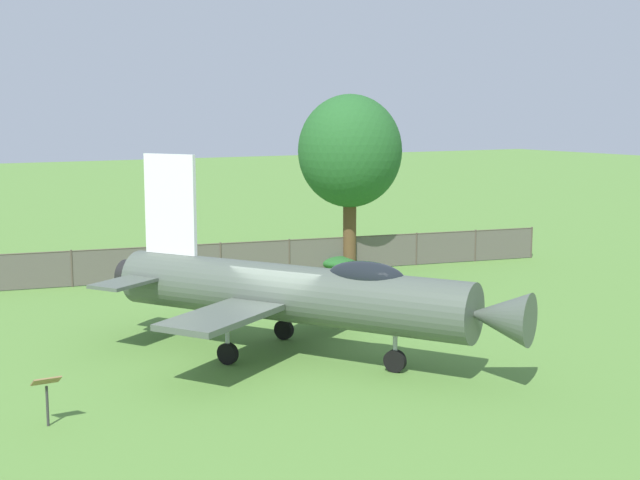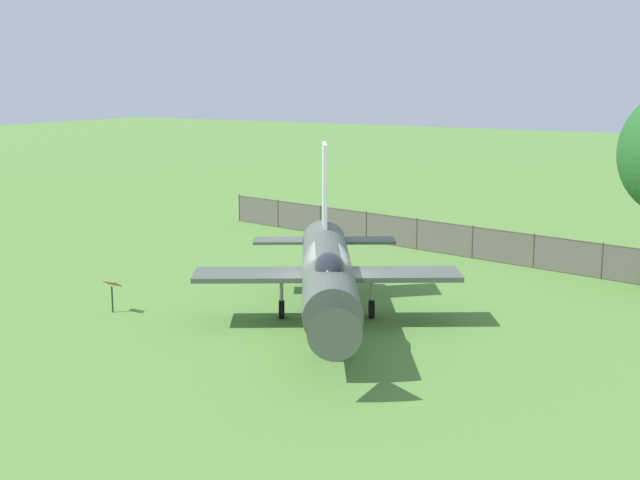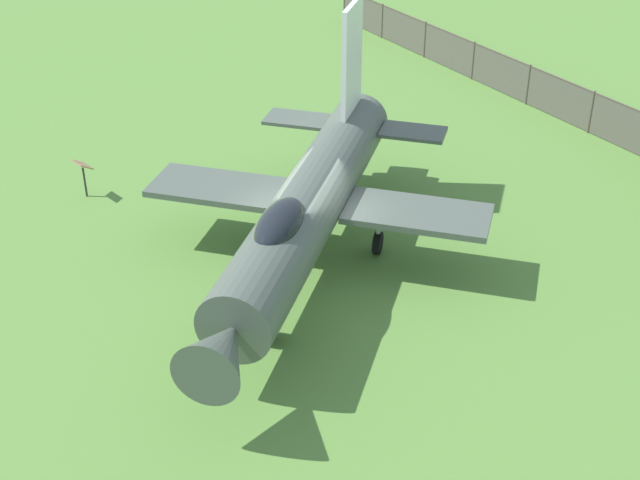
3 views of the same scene
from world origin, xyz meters
name	(u,v)px [view 2 (image 2 of 3)]	position (x,y,z in m)	size (l,w,h in m)	color
ground_plane	(327,327)	(0.00, 0.00, 0.00)	(200.00, 200.00, 0.00)	#568438
display_jet	(328,273)	(0.19, -0.30, 1.86)	(9.04, 11.76, 5.58)	#4C564C
perimeter_fence	(502,245)	(1.56, 12.11, 0.78)	(32.22, 6.04, 1.47)	#4C4238
info_plaque	(112,288)	(-7.17, -2.27, 0.85)	(0.60, 0.40, 1.14)	#333333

